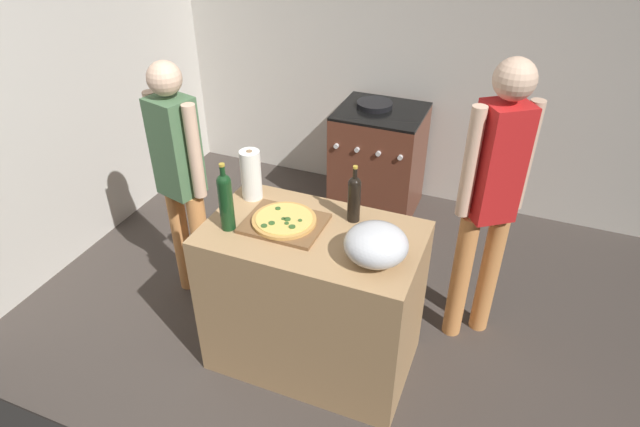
{
  "coord_description": "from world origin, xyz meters",
  "views": [
    {
      "loc": [
        1.01,
        -1.41,
        2.48
      ],
      "look_at": [
        0.14,
        0.72,
        0.95
      ],
      "focal_mm": 30.35,
      "sensor_mm": 36.0,
      "label": 1
    }
  ],
  "objects_px": {
    "mixing_bowl": "(376,244)",
    "person_in_stripes": "(180,173)",
    "paper_towel_roll": "(251,175)",
    "wine_bottle_clear": "(354,197)",
    "stove": "(378,161)",
    "pizza": "(284,220)",
    "person_in_red": "(492,192)",
    "wine_bottle_amber": "(226,199)"
  },
  "relations": [
    {
      "from": "mixing_bowl",
      "to": "person_in_red",
      "type": "distance_m",
      "value": 0.8
    },
    {
      "from": "pizza",
      "to": "wine_bottle_amber",
      "type": "relative_size",
      "value": 0.9
    },
    {
      "from": "mixing_bowl",
      "to": "pizza",
      "type": "bearing_deg",
      "value": 168.66
    },
    {
      "from": "stove",
      "to": "mixing_bowl",
      "type": "bearing_deg",
      "value": -74.37
    },
    {
      "from": "paper_towel_roll",
      "to": "wine_bottle_amber",
      "type": "distance_m",
      "value": 0.31
    },
    {
      "from": "wine_bottle_amber",
      "to": "person_in_stripes",
      "type": "relative_size",
      "value": 0.23
    },
    {
      "from": "paper_towel_roll",
      "to": "wine_bottle_clear",
      "type": "distance_m",
      "value": 0.59
    },
    {
      "from": "paper_towel_roll",
      "to": "stove",
      "type": "relative_size",
      "value": 0.31
    },
    {
      "from": "pizza",
      "to": "person_in_stripes",
      "type": "height_order",
      "value": "person_in_stripes"
    },
    {
      "from": "person_in_stripes",
      "to": "person_in_red",
      "type": "distance_m",
      "value": 1.77
    },
    {
      "from": "pizza",
      "to": "paper_towel_roll",
      "type": "xyz_separation_m",
      "value": [
        -0.28,
        0.18,
        0.11
      ]
    },
    {
      "from": "pizza",
      "to": "mixing_bowl",
      "type": "bearing_deg",
      "value": -11.34
    },
    {
      "from": "wine_bottle_amber",
      "to": "mixing_bowl",
      "type": "bearing_deg",
      "value": 1.8
    },
    {
      "from": "mixing_bowl",
      "to": "person_in_stripes",
      "type": "bearing_deg",
      "value": 165.25
    },
    {
      "from": "pizza",
      "to": "paper_towel_roll",
      "type": "bearing_deg",
      "value": 146.69
    },
    {
      "from": "paper_towel_roll",
      "to": "stove",
      "type": "xyz_separation_m",
      "value": [
        0.29,
        1.52,
        -0.6
      ]
    },
    {
      "from": "wine_bottle_clear",
      "to": "wine_bottle_amber",
      "type": "height_order",
      "value": "wine_bottle_amber"
    },
    {
      "from": "stove",
      "to": "wine_bottle_amber",
      "type": "bearing_deg",
      "value": -98.15
    },
    {
      "from": "wine_bottle_clear",
      "to": "person_in_stripes",
      "type": "xyz_separation_m",
      "value": [
        -1.11,
        0.06,
        -0.13
      ]
    },
    {
      "from": "wine_bottle_clear",
      "to": "stove",
      "type": "bearing_deg",
      "value": 101.16
    },
    {
      "from": "mixing_bowl",
      "to": "stove",
      "type": "xyz_separation_m",
      "value": [
        -0.51,
        1.81,
        -0.55
      ]
    },
    {
      "from": "wine_bottle_clear",
      "to": "person_in_stripes",
      "type": "bearing_deg",
      "value": 176.72
    },
    {
      "from": "paper_towel_roll",
      "to": "person_in_stripes",
      "type": "relative_size",
      "value": 0.18
    },
    {
      "from": "stove",
      "to": "person_in_red",
      "type": "distance_m",
      "value": 1.58
    },
    {
      "from": "pizza",
      "to": "wine_bottle_amber",
      "type": "height_order",
      "value": "wine_bottle_amber"
    },
    {
      "from": "paper_towel_roll",
      "to": "person_in_red",
      "type": "bearing_deg",
      "value": 17.22
    },
    {
      "from": "pizza",
      "to": "wine_bottle_clear",
      "type": "relative_size",
      "value": 1.05
    },
    {
      "from": "mixing_bowl",
      "to": "paper_towel_roll",
      "type": "distance_m",
      "value": 0.85
    },
    {
      "from": "mixing_bowl",
      "to": "wine_bottle_amber",
      "type": "distance_m",
      "value": 0.77
    },
    {
      "from": "pizza",
      "to": "mixing_bowl",
      "type": "distance_m",
      "value": 0.53
    },
    {
      "from": "mixing_bowl",
      "to": "wine_bottle_clear",
      "type": "bearing_deg",
      "value": 125.99
    },
    {
      "from": "pizza",
      "to": "person_in_red",
      "type": "xyz_separation_m",
      "value": [
        0.95,
        0.56,
        0.06
      ]
    },
    {
      "from": "wine_bottle_clear",
      "to": "person_in_stripes",
      "type": "relative_size",
      "value": 0.2
    },
    {
      "from": "pizza",
      "to": "paper_towel_roll",
      "type": "height_order",
      "value": "paper_towel_roll"
    },
    {
      "from": "pizza",
      "to": "paper_towel_roll",
      "type": "relative_size",
      "value": 1.16
    },
    {
      "from": "wine_bottle_amber",
      "to": "person_in_stripes",
      "type": "distance_m",
      "value": 0.68
    },
    {
      "from": "wine_bottle_clear",
      "to": "wine_bottle_amber",
      "type": "xyz_separation_m",
      "value": [
        -0.56,
        -0.31,
        0.03
      ]
    },
    {
      "from": "mixing_bowl",
      "to": "wine_bottle_clear",
      "type": "relative_size",
      "value": 0.95
    },
    {
      "from": "wine_bottle_amber",
      "to": "stove",
      "type": "xyz_separation_m",
      "value": [
        0.26,
        1.83,
        -0.63
      ]
    },
    {
      "from": "person_in_red",
      "to": "wine_bottle_amber",
      "type": "bearing_deg",
      "value": -150.04
    },
    {
      "from": "wine_bottle_clear",
      "to": "stove",
      "type": "distance_m",
      "value": 1.67
    },
    {
      "from": "wine_bottle_clear",
      "to": "person_in_stripes",
      "type": "distance_m",
      "value": 1.12
    }
  ]
}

